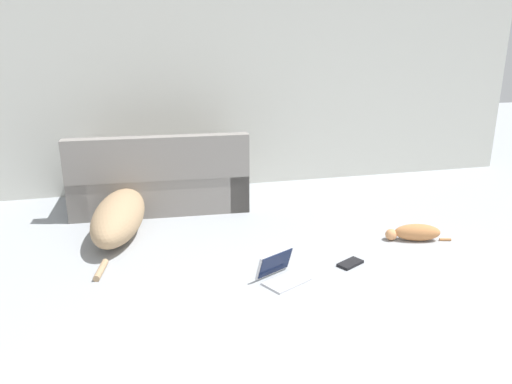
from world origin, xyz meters
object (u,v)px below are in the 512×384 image
at_px(dog, 120,215).
at_px(laptop_open, 279,271).
at_px(cat, 415,233).
at_px(book_black, 350,263).
at_px(couch, 160,182).

distance_m(dog, laptop_open, 1.72).
bearing_deg(cat, book_black, 38.58).
relative_size(cat, book_black, 2.40).
height_order(dog, book_black, dog).
bearing_deg(couch, laptop_open, 114.95).
bearing_deg(couch, cat, 148.26).
height_order(dog, cat, dog).
xyz_separation_m(couch, cat, (2.19, -1.53, -0.19)).
bearing_deg(laptop_open, dog, 106.30).
relative_size(laptop_open, book_black, 1.73).
relative_size(dog, cat, 2.90).
bearing_deg(book_black, dog, 148.16).
bearing_deg(laptop_open, cat, -11.00).
bearing_deg(book_black, cat, 22.88).
distance_m(dog, cat, 2.73).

